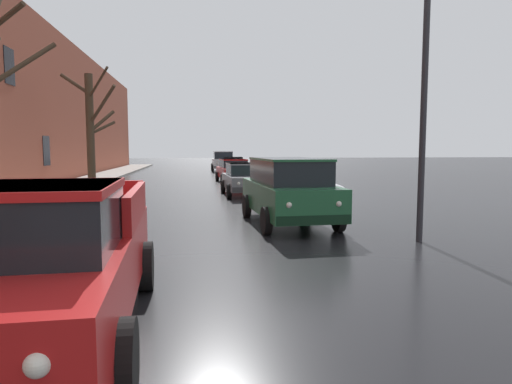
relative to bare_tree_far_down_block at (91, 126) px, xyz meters
The scene contains 11 objects.
snow_bank_near_corner_left 7.34m from the bare_tree_far_down_block, 84.09° to the right, with size 2.24×1.35×0.85m.
snow_bank_along_left_kerb 12.25m from the bare_tree_far_down_block, 31.01° to the right, with size 2.42×1.01×0.70m.
snow_bank_mid_block_left 10.75m from the bare_tree_far_down_block, 89.68° to the right, with size 2.57×1.05×0.74m.
bare_tree_far_down_block is the anchor object (origin of this frame).
pickup_truck_red_approaching_near_lane 19.65m from the bare_tree_far_down_block, 79.16° to the right, with size 2.32×5.25×1.76m.
suv_green_parked_kerbside_close 14.40m from the bare_tree_far_down_block, 56.76° to the right, with size 2.24×4.76×1.82m.
sedan_grey_parked_kerbside_mid 8.76m from the bare_tree_far_down_block, 28.34° to the right, with size 1.99×4.16×1.42m.
sedan_red_parked_far_down_block 8.76m from the bare_tree_far_down_block, 26.57° to the left, with size 2.14×4.36×1.42m.
sedan_black_queued_behind_truck 13.02m from the bare_tree_far_down_block, 51.44° to the left, with size 2.03×4.37×1.42m.
suv_white_at_far_intersection 18.87m from the bare_tree_far_down_block, 66.04° to the left, with size 2.08×4.49×1.82m.
street_lamp_post 17.88m from the bare_tree_far_down_block, 55.01° to the right, with size 0.44×0.24×5.67m.
Camera 1 is at (0.20, 1.79, 2.09)m, focal length 31.94 mm.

